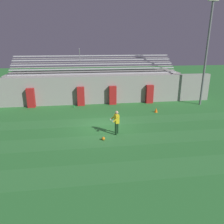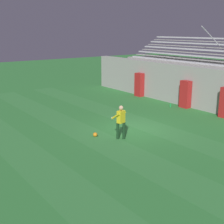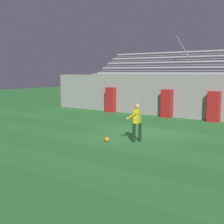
{
  "view_description": "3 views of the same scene",
  "coord_description": "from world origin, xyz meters",
  "px_view_note": "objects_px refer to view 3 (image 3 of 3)",
  "views": [
    {
      "loc": [
        -1.38,
        -15.12,
        6.08
      ],
      "look_at": [
        0.45,
        -1.8,
        1.71
      ],
      "focal_mm": 35.0,
      "sensor_mm": 36.0,
      "label": 1
    },
    {
      "loc": [
        12.15,
        -10.4,
        5.17
      ],
      "look_at": [
        -0.04,
        -1.4,
        1.16
      ],
      "focal_mm": 50.0,
      "sensor_mm": 36.0,
      "label": 2
    },
    {
      "loc": [
        7.99,
        -12.77,
        3.02
      ],
      "look_at": [
        -0.38,
        -1.72,
        1.24
      ],
      "focal_mm": 50.0,
      "sensor_mm": 36.0,
      "label": 3
    }
  ],
  "objects_px": {
    "goalkeeper": "(137,120)",
    "soccer_ball": "(107,139)",
    "padding_pillar_gate_right": "(214,107)",
    "water_bottle": "(153,116)",
    "padding_pillar_gate_left": "(167,104)",
    "padding_pillar_far_left": "(111,100)"
  },
  "relations": [
    {
      "from": "padding_pillar_gate_left",
      "to": "padding_pillar_far_left",
      "type": "distance_m",
      "value": 4.73
    },
    {
      "from": "padding_pillar_far_left",
      "to": "goalkeeper",
      "type": "height_order",
      "value": "padding_pillar_far_left"
    },
    {
      "from": "padding_pillar_gate_right",
      "to": "soccer_ball",
      "type": "bearing_deg",
      "value": -102.07
    },
    {
      "from": "goalkeeper",
      "to": "water_bottle",
      "type": "xyz_separation_m",
      "value": [
        -3.06,
        6.76,
        -0.83
      ]
    },
    {
      "from": "padding_pillar_gate_left",
      "to": "padding_pillar_gate_right",
      "type": "height_order",
      "value": "same"
    },
    {
      "from": "padding_pillar_gate_left",
      "to": "goalkeeper",
      "type": "relative_size",
      "value": 1.11
    },
    {
      "from": "padding_pillar_gate_left",
      "to": "water_bottle",
      "type": "distance_m",
      "value": 1.26
    },
    {
      "from": "goalkeeper",
      "to": "soccer_ball",
      "type": "distance_m",
      "value": 1.54
    },
    {
      "from": "padding_pillar_far_left",
      "to": "goalkeeper",
      "type": "distance_m",
      "value": 10.29
    },
    {
      "from": "padding_pillar_gate_left",
      "to": "soccer_ball",
      "type": "relative_size",
      "value": 8.43
    },
    {
      "from": "padding_pillar_gate_right",
      "to": "water_bottle",
      "type": "distance_m",
      "value": 3.99
    },
    {
      "from": "soccer_ball",
      "to": "water_bottle",
      "type": "xyz_separation_m",
      "value": [
        -2.07,
        7.6,
        0.01
      ]
    },
    {
      "from": "water_bottle",
      "to": "goalkeeper",
      "type": "bearing_deg",
      "value": -65.67
    },
    {
      "from": "soccer_ball",
      "to": "water_bottle",
      "type": "height_order",
      "value": "water_bottle"
    },
    {
      "from": "soccer_ball",
      "to": "water_bottle",
      "type": "distance_m",
      "value": 7.88
    },
    {
      "from": "water_bottle",
      "to": "padding_pillar_gate_left",
      "type": "bearing_deg",
      "value": 44.88
    },
    {
      "from": "padding_pillar_far_left",
      "to": "water_bottle",
      "type": "distance_m",
      "value": 4.18
    },
    {
      "from": "padding_pillar_far_left",
      "to": "water_bottle",
      "type": "height_order",
      "value": "padding_pillar_far_left"
    },
    {
      "from": "padding_pillar_far_left",
      "to": "soccer_ball",
      "type": "bearing_deg",
      "value": -53.51
    },
    {
      "from": "padding_pillar_far_left",
      "to": "water_bottle",
      "type": "relative_size",
      "value": 7.73
    },
    {
      "from": "goalkeeper",
      "to": "soccer_ball",
      "type": "bearing_deg",
      "value": -139.45
    },
    {
      "from": "padding_pillar_gate_right",
      "to": "water_bottle",
      "type": "relative_size",
      "value": 7.73
    }
  ]
}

